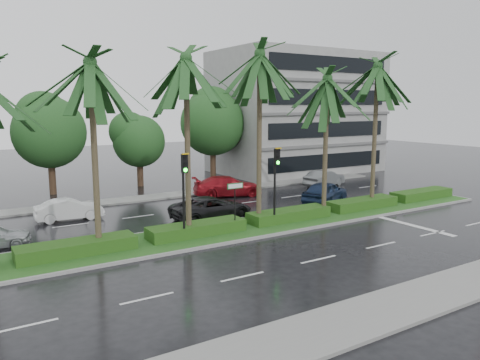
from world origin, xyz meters
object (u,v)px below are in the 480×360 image
signal_median_left (184,184)px  car_red (228,186)px  car_white (69,209)px  car_blue (325,192)px  car_darkgrey (211,208)px  car_grey (324,178)px  street_sign (235,195)px

signal_median_left → car_red: bearing=49.7°
car_white → car_blue: (16.25, -4.35, 0.13)m
car_white → car_darkgrey: 8.44m
signal_median_left → car_darkgrey: bearing=46.9°
car_grey → car_darkgrey: bearing=96.0°
signal_median_left → car_red: size_ratio=0.84×
car_blue → car_grey: (4.50, 5.04, -0.08)m
car_darkgrey → car_red: (4.50, 5.70, 0.06)m
car_white → car_darkgrey: (7.25, -4.31, 0.06)m
street_sign → car_grey: 16.47m
street_sign → car_grey: bearing=31.4°
car_red → car_grey: car_red is taller
signal_median_left → car_darkgrey: 5.61m
car_blue → car_grey: bearing=-65.6°
car_red → car_white: bearing=112.8°
car_darkgrey → car_blue: 9.00m
car_darkgrey → car_blue: car_blue is taller
signal_median_left → street_sign: 3.13m
signal_median_left → car_blue: size_ratio=0.96×
signal_median_left → street_sign: size_ratio=1.68×
car_red → car_blue: car_blue is taller
signal_median_left → car_red: signal_median_left is taller
car_red → car_grey: bearing=-78.3°
car_blue → car_darkgrey: bearing=66.0°
car_darkgrey → car_blue: bearing=-92.8°
car_white → car_blue: bearing=-101.5°
car_red → street_sign: bearing=167.7°
car_white → car_darkgrey: size_ratio=0.77×
signal_median_left → street_sign: signal_median_left is taller
car_red → car_blue: (4.50, -5.74, 0.02)m
car_blue → car_grey: 6.76m
signal_median_left → car_blue: bearing=16.5°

